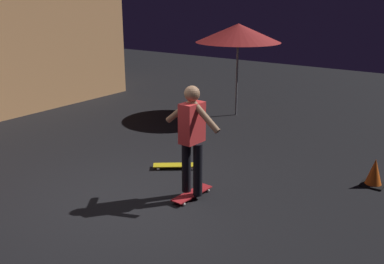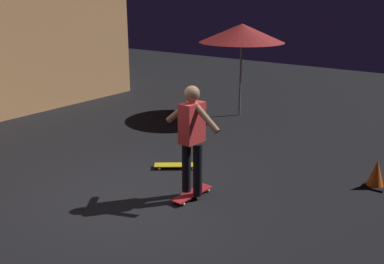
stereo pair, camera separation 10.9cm
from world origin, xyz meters
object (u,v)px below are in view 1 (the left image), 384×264
skater (192,133)px  skateboard_spare (175,165)px  patio_umbrella (238,33)px  skateboard_ridden (192,194)px  traffic_cone (374,173)px

skater → skateboard_spare: bearing=50.3°
patio_umbrella → skateboard_spare: (-3.78, -0.95, -2.02)m
skater → patio_umbrella: bearing=22.4°
patio_umbrella → skateboard_ridden: 5.32m
patio_umbrella → traffic_cone: patio_umbrella is taller
patio_umbrella → skateboard_spare: patio_umbrella is taller
skateboard_ridden → skateboard_spare: same height
skateboard_spare → skater: (-0.77, -0.92, 0.98)m
patio_umbrella → skateboard_spare: size_ratio=3.11×
skateboard_ridden → skateboard_spare: 1.20m
skateboard_ridden → traffic_cone: traffic_cone is taller
skateboard_spare → skater: size_ratio=0.44×
skateboard_spare → skater: skater is taller
skateboard_ridden → traffic_cone: 2.99m
patio_umbrella → traffic_cone: bearing=-121.6°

